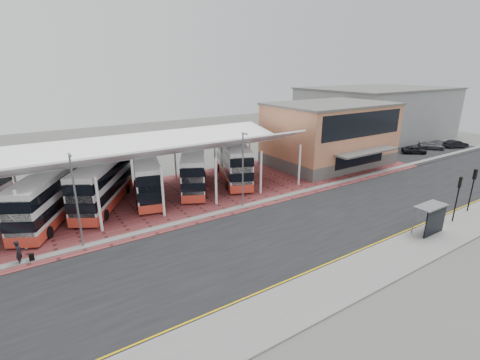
{
  "coord_description": "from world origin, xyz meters",
  "views": [
    {
      "loc": [
        -17.2,
        -22.49,
        14.35
      ],
      "look_at": [
        1.96,
        6.77,
        2.92
      ],
      "focal_mm": 26.0,
      "sensor_mm": 36.0,
      "label": 1
    }
  ],
  "objects": [
    {
      "name": "bus_4",
      "position": [
        0.3,
        14.54,
        2.39
      ],
      "size": [
        7.49,
        11.3,
        4.68
      ],
      "rotation": [
        0.0,
        0.0,
        -0.47
      ],
      "color": "silver",
      "rests_on": "forecourt"
    },
    {
      "name": "road",
      "position": [
        0.0,
        -1.0,
        0.01
      ],
      "size": [
        120.0,
        14.0,
        0.02
      ],
      "primitive_type": "cube",
      "color": "black",
      "rests_on": "ground"
    },
    {
      "name": "bus_1",
      "position": [
        -15.59,
        13.41,
        2.42
      ],
      "size": [
        7.79,
        11.42,
        4.76
      ],
      "rotation": [
        0.0,
        0.0,
        -0.49
      ],
      "color": "silver",
      "rests_on": "forecourt"
    },
    {
      "name": "lamp_west",
      "position": [
        -14.0,
        6.27,
        4.36
      ],
      "size": [
        0.16,
        0.9,
        8.07
      ],
      "color": "slate",
      "rests_on": "ground"
    },
    {
      "name": "terminal",
      "position": [
        23.0,
        13.92,
        4.66
      ],
      "size": [
        18.4,
        14.4,
        9.25
      ],
      "color": "#545350",
      "rests_on": "ground"
    },
    {
      "name": "bus_3",
      "position": [
        -5.51,
        14.75,
        2.37
      ],
      "size": [
        5.43,
        11.58,
        4.65
      ],
      "rotation": [
        0.0,
        0.0,
        -0.26
      ],
      "color": "silver",
      "rests_on": "forecourt"
    },
    {
      "name": "bus_2",
      "position": [
        -10.32,
        14.67,
        2.5
      ],
      "size": [
        8.55,
        11.59,
        4.91
      ],
      "rotation": [
        0.0,
        0.0,
        -0.55
      ],
      "color": "silver",
      "rests_on": "forecourt"
    },
    {
      "name": "north_kerb",
      "position": [
        0.0,
        6.2,
        0.07
      ],
      "size": [
        120.0,
        0.8,
        0.14
      ],
      "primitive_type": "cube",
      "color": "slate",
      "rests_on": "ground"
    },
    {
      "name": "warehouse",
      "position": [
        48.0,
        24.0,
        5.15
      ],
      "size": [
        30.5,
        20.5,
        10.25
      ],
      "color": "slate",
      "rests_on": "ground"
    },
    {
      "name": "traffic_signal_west",
      "position": [
        16.88,
        -8.05,
        3.12
      ],
      "size": [
        0.33,
        0.28,
        4.46
      ],
      "rotation": [
        0.0,
        0.0,
        0.15
      ],
      "color": "black",
      "rests_on": "sidewalk"
    },
    {
      "name": "ground",
      "position": [
        0.0,
        0.0,
        0.0
      ],
      "size": [
        140.0,
        140.0,
        0.0
      ],
      "primitive_type": "plane",
      "color": "#4D4F4A"
    },
    {
      "name": "carpark_car_c",
      "position": [
        50.7,
        8.35,
        0.79
      ],
      "size": [
        4.56,
        3.14,
        1.42
      ],
      "primitive_type": "imported",
      "rotation": [
        0.0,
        0.0,
        1.15
      ],
      "color": "black",
      "rests_on": "carpark_surface"
    },
    {
      "name": "sidewalk",
      "position": [
        0.0,
        -9.0,
        0.07
      ],
      "size": [
        120.0,
        4.0,
        0.14
      ],
      "primitive_type": "cube",
      "color": "slate",
      "rests_on": "ground"
    },
    {
      "name": "carpark_surface",
      "position": [
        44.0,
        10.0,
        0.04
      ],
      "size": [
        22.0,
        10.0,
        0.08
      ],
      "primitive_type": "cube",
      "color": "black",
      "rests_on": "ground"
    },
    {
      "name": "pedestrian",
      "position": [
        -18.47,
        6.14,
        1.01
      ],
      "size": [
        0.59,
        0.77,
        1.89
      ],
      "primitive_type": "imported",
      "rotation": [
        0.0,
        0.0,
        1.36
      ],
      "color": "black",
      "rests_on": "forecourt"
    },
    {
      "name": "canopy",
      "position": [
        -6.0,
        13.94,
        5.8
      ],
      "size": [
        37.0,
        11.63,
        7.07
      ],
      "color": "white",
      "rests_on": "ground"
    },
    {
      "name": "carpark_car_b",
      "position": [
        45.56,
        10.1,
        0.72
      ],
      "size": [
        4.34,
        4.46,
        1.29
      ],
      "primitive_type": "imported",
      "rotation": [
        0.0,
        0.0,
        0.75
      ],
      "color": "#44464B",
      "rests_on": "carpark_surface"
    },
    {
      "name": "traffic_signal_east",
      "position": [
        20.77,
        -7.6,
        3.13
      ],
      "size": [
        0.33,
        0.28,
        4.48
      ],
      "rotation": [
        0.0,
        0.0,
        -0.17
      ],
      "color": "black",
      "rests_on": "sidewalk"
    },
    {
      "name": "lamp_east",
      "position": [
        2.0,
        6.27,
        4.36
      ],
      "size": [
        0.16,
        0.9,
        8.07
      ],
      "color": "slate",
      "rests_on": "ground"
    },
    {
      "name": "yellow_line_far",
      "position": [
        0.0,
        -6.7,
        0.03
      ],
      "size": [
        120.0,
        0.12,
        0.01
      ],
      "primitive_type": "cube",
      "color": "#D6AA00",
      "rests_on": "road"
    },
    {
      "name": "carpark_car_a",
      "position": [
        39.84,
        9.91,
        0.77
      ],
      "size": [
        4.18,
        3.76,
        1.37
      ],
      "primitive_type": "imported",
      "rotation": [
        0.0,
        0.0,
        0.91
      ],
      "color": "black",
      "rests_on": "carpark_surface"
    },
    {
      "name": "suitcase",
      "position": [
        -17.73,
        6.0,
        0.37
      ],
      "size": [
        0.37,
        0.26,
        0.63
      ],
      "primitive_type": "cube",
      "color": "black",
      "rests_on": "forecourt"
    },
    {
      "name": "bus_5",
      "position": [
        6.14,
        14.82,
        2.55
      ],
      "size": [
        7.16,
        12.3,
        5.0
      ],
      "rotation": [
        0.0,
        0.0,
        -0.39
      ],
      "color": "silver",
      "rests_on": "forecourt"
    },
    {
      "name": "bus_shelter",
      "position": [
        12.74,
        -8.25,
        1.75
      ],
      "size": [
        3.24,
        1.49,
        2.58
      ],
      "rotation": [
        0.0,
        0.0,
        -0.0
      ],
      "color": "black",
      "rests_on": "sidewalk"
    },
    {
      "name": "yellow_line_near",
      "position": [
        0.0,
        -7.0,
        0.03
      ],
      "size": [
        120.0,
        0.12,
        0.01
      ],
      "primitive_type": "cube",
      "color": "#D6AA00",
      "rests_on": "road"
    },
    {
      "name": "forecourt",
      "position": [
        2.0,
        13.0,
        0.03
      ],
      "size": [
        72.0,
        16.0,
        0.06
      ],
      "primitive_type": "cube",
      "color": "brown",
      "rests_on": "ground"
    }
  ]
}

